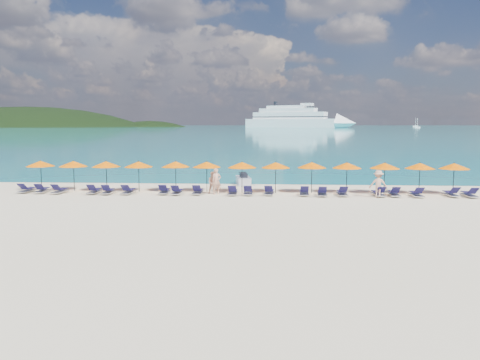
{
  "coord_description": "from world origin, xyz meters",
  "views": [
    {
      "loc": [
        1.96,
        -28.1,
        5.01
      ],
      "look_at": [
        0.0,
        3.0,
        1.2
      ],
      "focal_mm": 35.0,
      "sensor_mm": 36.0,
      "label": 1
    }
  ],
  "objects": [
    {
      "name": "umbrella_2",
      "position": [
        -9.98,
        5.3,
        2.02
      ],
      "size": [
        2.1,
        2.1,
        2.28
      ],
      "color": "black",
      "rests_on": "ground"
    },
    {
      "name": "umbrella_8",
      "position": [
        5.0,
        5.47,
        2.02
      ],
      "size": [
        2.1,
        2.1,
        2.28
      ],
      "color": "black",
      "rests_on": "ground"
    },
    {
      "name": "umbrella_11",
      "position": [
        12.53,
        5.32,
        2.02
      ],
      "size": [
        2.1,
        2.1,
        2.28
      ],
      "color": "black",
      "rests_on": "ground"
    },
    {
      "name": "sailboat_far",
      "position": [
        188.67,
        587.27,
        1.21
      ],
      "size": [
        6.41,
        2.14,
        11.75
      ],
      "color": "white",
      "rests_on": "ground"
    },
    {
      "name": "lounger_7",
      "position": [
        -4.5,
        4.01,
        0.24
      ],
      "size": [
        0.64,
        1.71,
        0.66
      ],
      "rotation": [
        0.0,
        0.0,
        -0.01
      ],
      "color": "silver",
      "rests_on": "ground"
    },
    {
      "name": "ground",
      "position": [
        0.0,
        0.0,
        0.0
      ],
      "size": [
        1400.0,
        1400.0,
        0.0
      ],
      "primitive_type": "plane",
      "color": "beige"
    },
    {
      "name": "umbrella_1",
      "position": [
        -12.46,
        5.35,
        2.02
      ],
      "size": [
        2.1,
        2.1,
        2.28
      ],
      "color": "black",
      "rests_on": "ground"
    },
    {
      "name": "umbrella_7",
      "position": [
        2.41,
        5.25,
        2.02
      ],
      "size": [
        2.1,
        2.1,
        2.28
      ],
      "color": "black",
      "rests_on": "ground"
    },
    {
      "name": "lounger_4",
      "position": [
        -9.43,
        3.98,
        0.24
      ],
      "size": [
        0.73,
        1.74,
        0.66
      ],
      "rotation": [
        0.0,
        0.0,
        0.07
      ],
      "color": "silver",
      "rests_on": "ground"
    },
    {
      "name": "lounger_11",
      "position": [
        1.96,
        4.26,
        0.24
      ],
      "size": [
        0.77,
        1.75,
        0.66
      ],
      "rotation": [
        0.0,
        0.0,
        -0.09
      ],
      "color": "silver",
      "rests_on": "ground"
    },
    {
      "name": "headland_small",
      "position": [
        -150.0,
        560.0,
        -35.0
      ],
      "size": [
        162.0,
        126.0,
        85.5
      ],
      "color": "black",
      "rests_on": "ground"
    },
    {
      "name": "beachgoer_c",
      "position": [
        9.31,
        3.7,
        0.92
      ],
      "size": [
        1.24,
        0.67,
        1.84
      ],
      "primitive_type": "imported",
      "rotation": [
        0.0,
        0.0,
        3.04
      ],
      "color": "#DEA081",
      "rests_on": "ground"
    },
    {
      "name": "lounger_17",
      "position": [
        11.96,
        4.0,
        0.24
      ],
      "size": [
        0.68,
        1.72,
        0.66
      ],
      "rotation": [
        0.0,
        0.0,
        0.03
      ],
      "color": "silver",
      "rests_on": "ground"
    },
    {
      "name": "lounger_1",
      "position": [
        -14.36,
        4.23,
        0.24
      ],
      "size": [
        0.79,
        1.75,
        0.66
      ],
      "rotation": [
        0.0,
        0.0,
        0.1
      ],
      "color": "silver",
      "rests_on": "ground"
    },
    {
      "name": "headland_main",
      "position": [
        -300.0,
        540.0,
        -38.0
      ],
      "size": [
        374.0,
        242.0,
        126.5
      ],
      "color": "black",
      "rests_on": "ground"
    },
    {
      "name": "lounger_13",
      "position": [
        5.61,
        3.98,
        0.24
      ],
      "size": [
        0.74,
        1.74,
        0.66
      ],
      "rotation": [
        0.0,
        0.0,
        -0.07
      ],
      "color": "silver",
      "rests_on": "ground"
    },
    {
      "name": "lounger_2",
      "position": [
        -12.98,
        4.04,
        0.24
      ],
      "size": [
        0.72,
        1.73,
        0.66
      ],
      "rotation": [
        0.0,
        0.0,
        -0.06
      ],
      "color": "silver",
      "rests_on": "ground"
    },
    {
      "name": "sailboat_near",
      "position": [
        155.05,
        470.09,
        1.04
      ],
      "size": [
        5.54,
        1.85,
        10.16
      ],
      "color": "white",
      "rests_on": "ground"
    },
    {
      "name": "umbrella_5",
      "position": [
        -2.58,
        5.44,
        2.02
      ],
      "size": [
        2.1,
        2.1,
        2.28
      ],
      "color": "black",
      "rests_on": "ground"
    },
    {
      "name": "umbrella_12",
      "position": [
        14.86,
        5.29,
        2.02
      ],
      "size": [
        2.1,
        2.1,
        2.28
      ],
      "color": "black",
      "rests_on": "ground"
    },
    {
      "name": "jetski",
      "position": [
        -0.15,
        9.66,
        0.39
      ],
      "size": [
        1.42,
        2.81,
        0.96
      ],
      "rotation": [
        0.0,
        0.0,
        0.16
      ],
      "color": "#ACB3C6",
      "rests_on": "ground"
    },
    {
      "name": "lounger_16",
      "position": [
        10.52,
        4.17,
        0.24
      ],
      "size": [
        0.74,
        1.74,
        0.66
      ],
      "rotation": [
        0.0,
        0.0,
        -0.07
      ],
      "color": "silver",
      "rests_on": "ground"
    },
    {
      "name": "lounger_8",
      "position": [
        -3.07,
        4.23,
        0.24
      ],
      "size": [
        0.64,
        1.71,
        0.66
      ],
      "rotation": [
        0.0,
        0.0,
        0.01
      ],
      "color": "silver",
      "rests_on": "ground"
    },
    {
      "name": "umbrella_0",
      "position": [
        -14.98,
        5.41,
        2.02
      ],
      "size": [
        2.1,
        2.1,
        2.28
      ],
      "color": "black",
      "rests_on": "ground"
    },
    {
      "name": "lounger_3",
      "position": [
        -10.46,
        4.03,
        0.24
      ],
      "size": [
        0.65,
        1.71,
        0.66
      ],
      "rotation": [
        0.0,
        0.0,
        0.02
      ],
      "color": "silver",
      "rests_on": "ground"
    },
    {
      "name": "umbrella_9",
      "position": [
        7.47,
        5.34,
        2.02
      ],
      "size": [
        2.1,
        2.1,
        2.28
      ],
      "color": "black",
      "rests_on": "ground"
    },
    {
      "name": "lounger_12",
      "position": [
        4.4,
        4.18,
        0.24
      ],
      "size": [
        0.69,
        1.72,
        0.66
      ],
      "rotation": [
        0.0,
        0.0,
        -0.04
      ],
      "color": "silver",
      "rests_on": "ground"
    },
    {
      "name": "umbrella_4",
      "position": [
        -4.88,
        5.53,
        2.02
      ],
      "size": [
        2.1,
        2.1,
        2.28
      ],
      "color": "black",
      "rests_on": "ground"
    },
    {
      "name": "lounger_14",
      "position": [
        6.99,
        4.14,
        0.24
      ],
      "size": [
        0.62,
        1.7,
        0.66
      ],
      "rotation": [
        0.0,
        0.0,
        0.0
      ],
      "color": "silver",
      "rests_on": "ground"
    },
    {
      "name": "umbrella_6",
      "position": [
        0.0,
        5.25,
        2.02
      ],
      "size": [
        2.1,
        2.1,
        2.28
      ],
      "color": "black",
      "rests_on": "ground"
    },
    {
      "name": "beachgoer_b",
      "position": [
        -2.04,
        4.71,
        0.79
      ],
      "size": [
        0.83,
        0.56,
        1.58
      ],
      "primitive_type": "imported",
      "rotation": [
        0.0,
        0.0,
        0.17
      ],
      "color": "#DEA081",
      "rests_on": "ground"
    },
    {
      "name": "lounger_18",
      "position": [
        14.38,
        4.31,
        0.24
      ],
      "size": [
        0.74,
        1.74,
        0.66
      ],
      "rotation": [
        0.0,
        0.0,
        0.07
      ],
      "color": "silver",
      "rests_on": "ground"
    },
    {
      "name": "lounger_10",
      "position": [
        0.5,
        4.18,
        0.24
      ],
      "size": [
        0.62,
        1.7,
        0.66
      ],
      "rotation": [
        0.0,
        0.0,
        0.0
      ],
      "color": "silver",
      "rests_on": "ground"
    },
    {
      "name": "cruise_ship",
      "position": [
        35.91,
        496.83,
        9.07
      ],
      "size": [
        122.58,
        68.75,
        34.85
      ],
      "rotation": [
        0.0,
        0.0,
        -0.42
      ],
      "color": "white",
      "rests_on": "ground"
    },
    {
      "name": "lounger_5",
      "position": [
        -7.99,
        4.05,
        0.24
      ],
      "size": [
        0.69,
        1.72,
        0.66
      ],
      "rotation": [
        0.0,
        0.0,
        -0.04
      ],
      "color": "silver",
      "rests_on": "ground"
    },
    {
      "name": "lounger_0",
      "position": [
        -15.51,
        4.29,
        0.24
      ],
      "size": [
        0.77,
        1.75,
        0.66
      ],
      "rotation": [
        0.0,
        0.0,
        -0.09
      ],
      "color": "silver",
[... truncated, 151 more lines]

